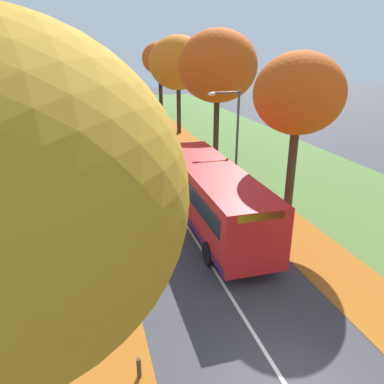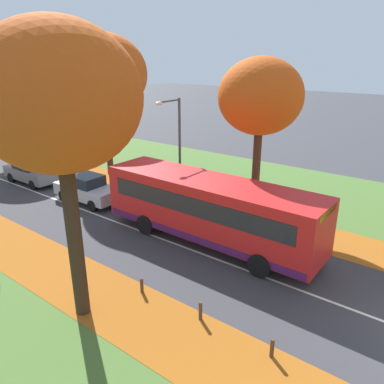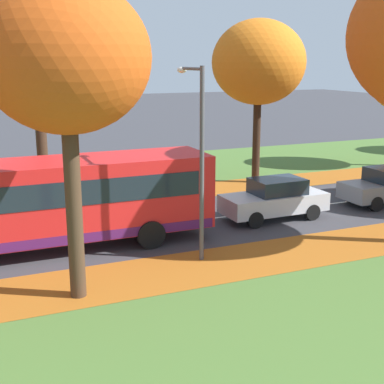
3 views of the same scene
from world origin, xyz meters
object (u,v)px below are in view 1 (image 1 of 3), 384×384
Objects in this scene: tree_left_distant at (69,59)px; car_silver_lead at (169,163)px; streetlamp_right at (232,131)px; bus at (212,194)px; bollard_second at (139,368)px; tree_left_near at (48,81)px; tree_right_near at (299,95)px; bollard_fourth at (122,265)px; tree_right_distant at (160,59)px; tree_left_mid at (69,83)px; tree_right_mid at (218,66)px; bollard_fifth at (114,236)px; car_grey_following at (153,144)px; tree_right_far at (178,63)px; tree_left_far at (66,83)px; bollard_third at (128,307)px.

car_silver_lead is at bearing -75.26° from tree_left_distant.
streetlamp_right reaches higher than bus.
bus reaches higher than bollard_second.
tree_right_near is (10.73, -0.63, -0.80)m from tree_left_near.
tree_left_distant is 1.13× the size of tree_right_near.
tree_right_near reaches higher than bollard_fourth.
streetlamp_right is (-1.64, -28.31, -3.20)m from tree_right_distant.
tree_right_mid reaches higher than tree_left_mid.
tree_right_mid is 16.55× the size of bollard_fifth.
streetlamp_right is (-1.51, 4.13, -2.44)m from tree_right_near.
bollard_fifth is 9.93m from car_silver_lead.
bus is 2.46× the size of car_silver_lead.
tree_right_near reaches higher than bollard_second.
car_grey_following reaches higher than bollard_fifth.
bollard_second is at bearing -101.48° from car_grey_following.
bollard_fifth is at bearing -107.13° from car_grey_following.
tree_right_mid is at bearing -30.85° from car_grey_following.
tree_left_mid is at bearing 96.40° from bollard_fourth.
car_silver_lead is (6.37, -24.22, -6.22)m from tree_left_distant.
tree_right_far is 10.18m from car_grey_following.
streetlamp_right is 11.06m from car_grey_following.
tree_left_near is 12.03m from car_silver_lead.
tree_right_far is 14.18× the size of bollard_fourth.
tree_left_far is at bearing 138.72° from tree_right_mid.
bollard_third is 1.07× the size of bollard_fifth.
tree_left_near is 1.27× the size of tree_left_far.
tree_right_near is (10.24, -11.19, 0.14)m from tree_left_mid.
car_silver_lead is at bearing -107.00° from tree_right_far.
tree_left_near is 0.88× the size of bus.
tree_left_far reaches higher than streetlamp_right.
streetlamp_right is 1.42× the size of car_grey_following.
tree_left_far is 0.89× the size of tree_right_near.
tree_left_near reaches higher than bollard_second.
tree_right_far is (10.53, 0.19, 1.63)m from tree_left_far.
bollard_second is at bearing -90.19° from bollard_fifth.
car_grey_following is at bearing -47.00° from tree_left_far.
tree_right_mid reaches higher than car_silver_lead.
tree_right_mid is 20.39m from bollard_third.
tree_left_mid is 12.83m from bollard_fifth.
tree_left_near reaches higher than tree_right_near.
tree_right_mid reaches higher than tree_right_near.
tree_right_mid is (0.27, 11.74, 0.74)m from tree_right_near.
tree_right_near is 15.97m from car_grey_following.
tree_right_distant is at bearing 71.14° from tree_left_near.
bollard_third is at bearing -84.88° from tree_left_mid.
car_grey_following is at bearing 75.53° from bollard_fourth.
tree_right_far reaches higher than bus.
tree_right_near is at bearing -72.15° from tree_left_distant.
tree_left_near is 14.78× the size of bollard_third.
car_silver_lead is at bearing 71.90° from bollard_third.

